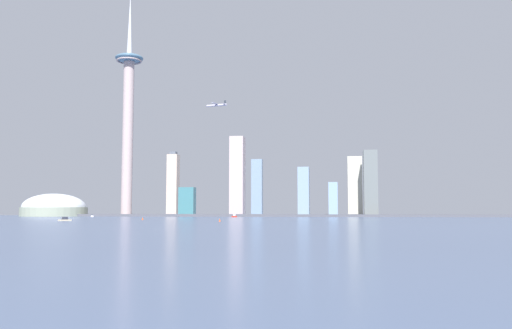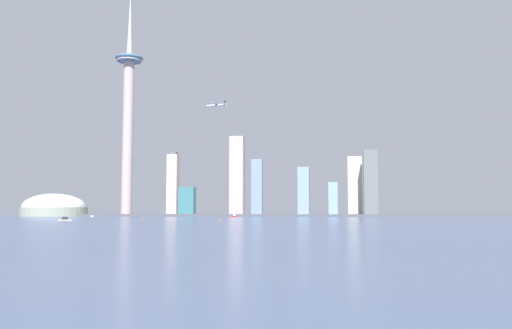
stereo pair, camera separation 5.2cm
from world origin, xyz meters
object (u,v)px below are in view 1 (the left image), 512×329
(stadium_dome, at_px, (54,208))
(skyscraper_7, at_px, (333,199))
(skyscraper_0, at_px, (237,176))
(skyscraper_1, at_px, (173,185))
(boat_1, at_px, (234,216))
(airplane, at_px, (217,105))
(boat_2, at_px, (92,216))
(channel_buoy_0, at_px, (143,218))
(skyscraper_3, at_px, (187,202))
(boat_0, at_px, (65,219))
(channel_buoy_1, at_px, (220,220))
(skyscraper_2, at_px, (257,188))
(observation_tower, at_px, (128,107))
(skyscraper_6, at_px, (371,184))
(skyscraper_5, at_px, (304,192))
(skyscraper_4, at_px, (355,186))

(stadium_dome, bearing_deg, skyscraper_7, 1.18)
(skyscraper_0, distance_m, skyscraper_1, 115.15)
(skyscraper_1, bearing_deg, boat_1, -48.95)
(airplane, bearing_deg, boat_2, 39.55)
(channel_buoy_0, bearing_deg, boat_1, 74.92)
(skyscraper_0, distance_m, channel_buoy_0, 345.33)
(boat_1, distance_m, channel_buoy_0, 203.57)
(skyscraper_3, xyz_separation_m, boat_0, (-3.20, -368.51, -21.25))
(stadium_dome, bearing_deg, channel_buoy_1, -44.11)
(skyscraper_0, xyz_separation_m, boat_1, (24.23, -141.81, -62.42))
(stadium_dome, distance_m, skyscraper_2, 321.21)
(skyscraper_7, bearing_deg, boat_1, -149.60)
(observation_tower, height_order, skyscraper_7, observation_tower)
(boat_0, bearing_deg, skyscraper_6, 173.23)
(observation_tower, xyz_separation_m, skyscraper_6, (370.50, 0.03, -122.65))
(skyscraper_2, distance_m, boat_2, 268.44)
(skyscraper_5, bearing_deg, boat_2, -163.99)
(skyscraper_6, bearing_deg, boat_1, -156.32)
(airplane, bearing_deg, boat_0, 92.78)
(skyscraper_5, relative_size, skyscraper_7, 1.46)
(observation_tower, relative_size, skyscraper_6, 3.74)
(observation_tower, distance_m, skyscraper_7, 348.84)
(skyscraper_2, bearing_deg, skyscraper_6, -25.30)
(airplane, bearing_deg, skyscraper_0, -99.22)
(observation_tower, distance_m, skyscraper_1, 149.71)
(skyscraper_3, xyz_separation_m, skyscraper_7, (227.57, -30.86, 2.29))
(boat_1, bearing_deg, skyscraper_5, -147.08)
(skyscraper_7, relative_size, channel_buoy_0, 19.07)
(channel_buoy_1, bearing_deg, skyscraper_7, 75.43)
(skyscraper_7, xyz_separation_m, channel_buoy_1, (-88.35, -339.88, -23.48))
(skyscraper_1, distance_m, skyscraper_5, 236.56)
(skyscraper_2, height_order, airplane, airplane)
(skyscraper_1, relative_size, boat_2, 10.61)
(observation_tower, distance_m, airplane, 141.13)
(skyscraper_5, distance_m, skyscraper_7, 45.47)
(skyscraper_2, height_order, skyscraper_5, skyscraper_2)
(observation_tower, relative_size, skyscraper_5, 4.92)
(stadium_dome, xyz_separation_m, skyscraper_4, (461.92, 56.83, 33.34))
(stadium_dome, xyz_separation_m, skyscraper_0, (275.62, 74.40, 52.00))
(skyscraper_1, distance_m, boat_1, 215.55)
(skyscraper_4, height_order, skyscraper_5, skyscraper_4)
(boat_1, height_order, boat_2, boat_1)
(boat_0, bearing_deg, observation_tower, -132.86)
(skyscraper_5, bearing_deg, observation_tower, -178.98)
(skyscraper_2, bearing_deg, airplane, -122.04)
(skyscraper_4, height_order, skyscraper_6, skyscraper_6)
(channel_buoy_1, bearing_deg, skyscraper_5, 82.60)
(skyscraper_1, relative_size, boat_1, 14.15)
(stadium_dome, relative_size, airplane, 2.97)
(skyscraper_6, xyz_separation_m, boat_1, (-183.47, -80.46, -46.06))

